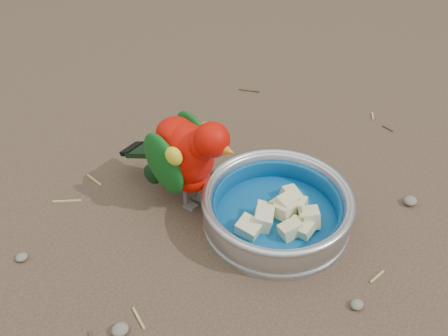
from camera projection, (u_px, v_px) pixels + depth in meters
ground at (295, 277)px, 0.72m from camera, size 60.00×60.00×0.00m
food_bowl at (276, 219)px, 0.80m from camera, size 0.24×0.24×0.02m
bowl_wall at (277, 206)px, 0.78m from camera, size 0.24×0.24×0.04m
fruit_wedges at (277, 209)px, 0.79m from camera, size 0.14×0.14×0.03m
lory_parrot at (187, 161)px, 0.79m from camera, size 0.16×0.23×0.17m
ground_debris at (262, 238)px, 0.78m from camera, size 0.90×0.80×0.01m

